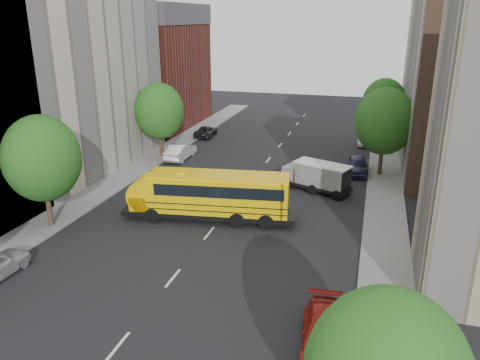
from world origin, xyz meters
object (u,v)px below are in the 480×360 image
at_px(parked_car_3, 324,333).
at_px(street_tree_4, 385,121).
at_px(street_tree_1, 42,159).
at_px(street_tree_5, 384,103).
at_px(parked_car_5, 364,139).
at_px(parked_car_2, 206,131).
at_px(street_tree_2, 159,111).
at_px(school_bus, 208,193).
at_px(parked_car_1, 181,151).
at_px(safari_truck, 317,176).
at_px(parked_car_4, 357,165).

bearing_deg(parked_car_3, street_tree_4, 79.61).
bearing_deg(parked_car_3, street_tree_1, 153.95).
height_order(street_tree_5, parked_car_5, street_tree_5).
bearing_deg(street_tree_5, street_tree_4, -90.00).
bearing_deg(street_tree_4, parked_car_2, 154.94).
distance_m(street_tree_2, school_bus, 17.25).
distance_m(street_tree_1, parked_car_3, 21.57).
height_order(street_tree_5, parked_car_2, street_tree_5).
bearing_deg(parked_car_5, parked_car_1, -147.96).
height_order(parked_car_2, parked_car_3, parked_car_3).
xyz_separation_m(street_tree_5, safari_truck, (-5.09, -17.72, -3.39)).
relative_size(safari_truck, parked_car_5, 1.57).
bearing_deg(street_tree_1, parked_car_5, 55.00).
height_order(street_tree_2, parked_car_5, street_tree_2).
height_order(school_bus, parked_car_1, school_bus).
xyz_separation_m(street_tree_2, street_tree_5, (22.00, 12.00, -0.12)).
relative_size(safari_truck, parked_car_2, 1.33).
bearing_deg(street_tree_2, street_tree_5, 28.61).
distance_m(street_tree_1, street_tree_2, 18.00).
distance_m(street_tree_4, street_tree_5, 12.01).
xyz_separation_m(street_tree_1, street_tree_4, (22.00, 18.00, 0.12)).
xyz_separation_m(street_tree_1, parked_car_1, (2.20, 17.88, -4.15)).
height_order(school_bus, parked_car_3, school_bus).
bearing_deg(parked_car_2, parked_car_3, 112.67).
height_order(parked_car_2, parked_car_4, parked_car_4).
distance_m(safari_truck, parked_car_5, 16.94).
relative_size(parked_car_1, parked_car_4, 1.07).
xyz_separation_m(street_tree_4, parked_car_2, (-20.60, 9.63, -4.44)).
bearing_deg(parked_car_3, safari_truck, 92.87).
distance_m(street_tree_5, parked_car_1, 23.54).
xyz_separation_m(street_tree_5, parked_car_3, (-2.20, -37.44, -3.99)).
relative_size(parked_car_1, parked_car_2, 1.07).
bearing_deg(school_bus, street_tree_5, 56.97).
distance_m(street_tree_5, school_bus, 28.44).
xyz_separation_m(parked_car_3, parked_car_4, (0.16, 25.51, 0.07)).
relative_size(street_tree_4, parked_car_1, 1.66).
height_order(street_tree_5, safari_truck, street_tree_5).
bearing_deg(street_tree_1, parked_car_4, 42.16).
height_order(school_bus, parked_car_2, school_bus).
distance_m(parked_car_3, parked_car_5, 36.33).
height_order(street_tree_1, street_tree_4, street_tree_4).
bearing_deg(street_tree_2, parked_car_3, -52.11).
relative_size(street_tree_5, parked_car_5, 1.93).
bearing_deg(parked_car_2, street_tree_2, 76.72).
bearing_deg(school_bus, street_tree_4, 40.81).
distance_m(street_tree_4, parked_car_3, 25.91).
bearing_deg(street_tree_5, parked_car_5, -147.77).
xyz_separation_m(street_tree_1, parked_car_4, (19.96, 18.07, -4.17)).
bearing_deg(safari_truck, street_tree_1, -122.30).
bearing_deg(parked_car_4, street_tree_4, -5.82).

